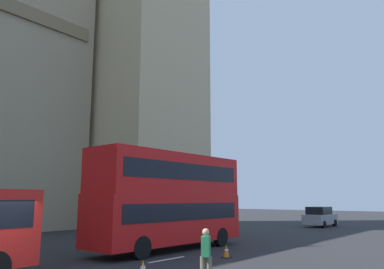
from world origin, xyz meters
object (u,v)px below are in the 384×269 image
object	(u,v)px
double_decker_bus	(170,196)
traffic_cone_east	(226,251)
traffic_cone_middle	(143,269)
pedestrian_near_cones	(206,255)
sedan_lead	(320,217)

from	to	relation	value
double_decker_bus	traffic_cone_east	bearing A→B (deg)	-92.77
double_decker_bus	traffic_cone_middle	bearing A→B (deg)	-144.16
traffic_cone_middle	pedestrian_near_cones	distance (m)	2.45
sedan_lead	traffic_cone_east	distance (m)	21.56
traffic_cone_east	pedestrian_near_cones	xyz separation A→B (m)	(-4.95, -2.67, 0.63)
sedan_lead	traffic_cone_middle	world-z (taller)	sedan_lead
traffic_cone_middle	traffic_cone_east	size ratio (longest dim) A/B	1.00
traffic_cone_middle	pedestrian_near_cones	bearing A→B (deg)	-79.99
traffic_cone_middle	sedan_lead	bearing A→B (deg)	8.94
sedan_lead	pedestrian_near_cones	xyz separation A→B (m)	(-26.16, -6.51, -0.00)
double_decker_bus	sedan_lead	bearing A→B (deg)	0.49
sedan_lead	traffic_cone_middle	xyz separation A→B (m)	(-26.57, -4.18, -0.63)
traffic_cone_middle	traffic_cone_east	bearing A→B (deg)	3.61
traffic_cone_middle	pedestrian_near_cones	xyz separation A→B (m)	(0.41, -2.33, 0.63)
sedan_lead	traffic_cone_east	xyz separation A→B (m)	(-21.21, -3.84, -0.63)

